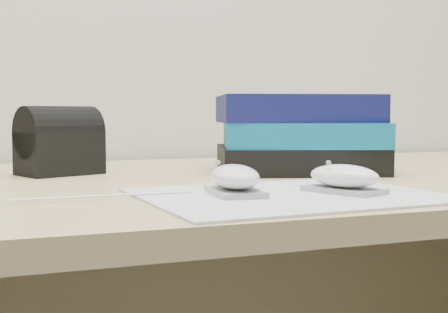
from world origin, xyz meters
name	(u,v)px	position (x,y,z in m)	size (l,w,h in m)	color
desk	(238,307)	(0.00, 1.64, 0.50)	(1.60, 0.80, 0.73)	tan
mousepad	(289,195)	(-0.06, 1.33, 0.73)	(0.35, 0.27, 0.00)	#9B9AA2
mouse_rear	(235,179)	(-0.12, 1.35, 0.75)	(0.07, 0.11, 0.04)	#9A9A9C
mouse_front	(344,178)	(0.01, 1.32, 0.75)	(0.09, 0.11, 0.04)	#9D9D9F
usb_cable	(103,196)	(-0.28, 1.38, 0.73)	(0.00, 0.00, 0.21)	white
book_stack	(298,134)	(0.10, 1.61, 0.79)	(0.32, 0.28, 0.13)	black
pouch	(59,142)	(-0.29, 1.71, 0.78)	(0.15, 0.13, 0.11)	black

